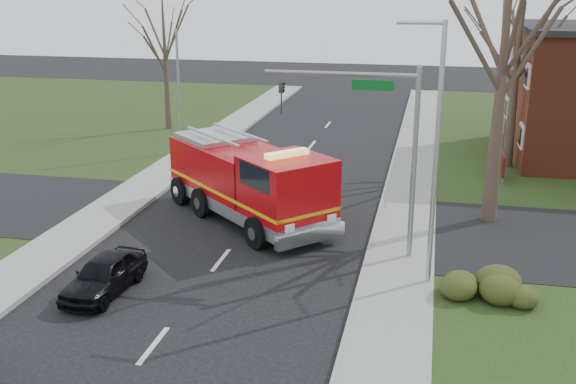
# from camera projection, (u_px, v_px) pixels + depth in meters

# --- Properties ---
(ground) EXTENTS (120.00, 120.00, 0.00)m
(ground) POSITION_uv_depth(u_px,v_px,m) (221.00, 260.00, 23.86)
(ground) COLOR black
(ground) RESTS_ON ground
(sidewalk_right) EXTENTS (2.40, 80.00, 0.15)m
(sidewalk_right) POSITION_uv_depth(u_px,v_px,m) (397.00, 274.00, 22.57)
(sidewalk_right) COLOR gray
(sidewalk_right) RESTS_ON ground
(sidewalk_left) EXTENTS (2.40, 80.00, 0.15)m
(sidewalk_left) POSITION_uv_depth(u_px,v_px,m) (62.00, 244.00, 25.10)
(sidewalk_left) COLOR gray
(sidewalk_left) RESTS_ON ground
(health_center_sign) EXTENTS (0.12, 2.00, 1.40)m
(health_center_sign) POSITION_uv_depth(u_px,v_px,m) (502.00, 163.00, 33.11)
(health_center_sign) COLOR #491111
(health_center_sign) RESTS_ON ground
(hedge_corner) EXTENTS (2.80, 2.00, 0.90)m
(hedge_corner) POSITION_uv_depth(u_px,v_px,m) (487.00, 280.00, 20.92)
(hedge_corner) COLOR #313714
(hedge_corner) RESTS_ON lawn_right
(bare_tree_near) EXTENTS (6.00, 6.00, 12.00)m
(bare_tree_near) POSITION_uv_depth(u_px,v_px,m) (505.00, 38.00, 25.29)
(bare_tree_near) COLOR #372A20
(bare_tree_near) RESTS_ON ground
(bare_tree_far) EXTENTS (5.25, 5.25, 10.50)m
(bare_tree_far) POSITION_uv_depth(u_px,v_px,m) (519.00, 43.00, 33.65)
(bare_tree_far) COLOR #372A20
(bare_tree_far) RESTS_ON ground
(bare_tree_left) EXTENTS (4.50, 4.50, 9.00)m
(bare_tree_left) POSITION_uv_depth(u_px,v_px,m) (164.00, 45.00, 42.86)
(bare_tree_left) COLOR #372A20
(bare_tree_left) RESTS_ON ground
(traffic_signal_mast) EXTENTS (5.29, 0.18, 6.80)m
(traffic_signal_mast) POSITION_uv_depth(u_px,v_px,m) (377.00, 128.00, 22.78)
(traffic_signal_mast) COLOR gray
(traffic_signal_mast) RESTS_ON ground
(streetlight_pole) EXTENTS (1.48, 0.16, 8.40)m
(streetlight_pole) POSITION_uv_depth(u_px,v_px,m) (435.00, 149.00, 20.57)
(streetlight_pole) COLOR #B7BABF
(streetlight_pole) RESTS_ON ground
(utility_pole_far) EXTENTS (0.14, 0.14, 7.00)m
(utility_pole_far) POSITION_uv_depth(u_px,v_px,m) (179.00, 94.00, 37.24)
(utility_pole_far) COLOR gray
(utility_pole_far) RESTS_ON ground
(fire_engine) EXTENTS (8.31, 8.01, 3.48)m
(fire_engine) POSITION_uv_depth(u_px,v_px,m) (249.00, 183.00, 27.46)
(fire_engine) COLOR #B1080C
(fire_engine) RESTS_ON ground
(parked_car_maroon) EXTENTS (1.70, 3.70, 1.23)m
(parked_car_maroon) POSITION_uv_depth(u_px,v_px,m) (104.00, 275.00, 21.22)
(parked_car_maroon) COLOR black
(parked_car_maroon) RESTS_ON ground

